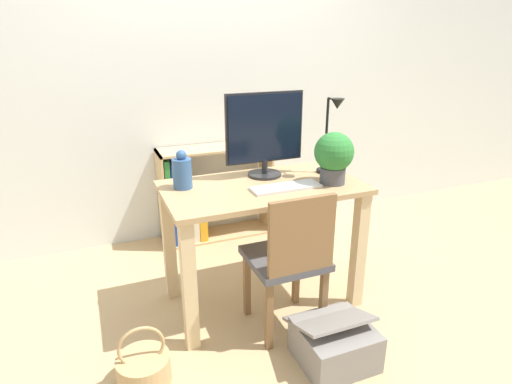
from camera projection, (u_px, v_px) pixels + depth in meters
The scene contains 12 objects.
ground_plane at pixel (262, 299), 2.72m from camera, with size 10.00×10.00×0.00m, color tan.
wall_back at pixel (204, 73), 3.29m from camera, with size 8.00×0.05×2.60m.
desk at pixel (262, 212), 2.51m from camera, with size 1.14×0.63×0.77m.
monitor at pixel (265, 131), 2.53m from camera, with size 0.49×0.21×0.50m.
keyboard at pixel (286, 187), 2.40m from camera, with size 0.40×0.13×0.02m.
vase at pixel (182, 172), 2.38m from camera, with size 0.11×0.11×0.22m.
desk_lamp at pixel (332, 129), 2.54m from camera, with size 0.10×0.19×0.47m.
potted_plant at pixel (334, 155), 2.43m from camera, with size 0.23×0.23×0.30m.
chair at pixel (290, 257), 2.28m from camera, with size 0.40×0.40×0.85m.
bookshelf at pixel (196, 201), 3.42m from camera, with size 0.90×0.28×0.76m.
basket at pixel (144, 368), 2.05m from camera, with size 0.26×0.26×0.32m.
storage_box at pixel (334, 342), 2.17m from camera, with size 0.37×0.40×0.28m.
Camera 1 is at (-0.90, -2.13, 1.58)m, focal length 30.00 mm.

